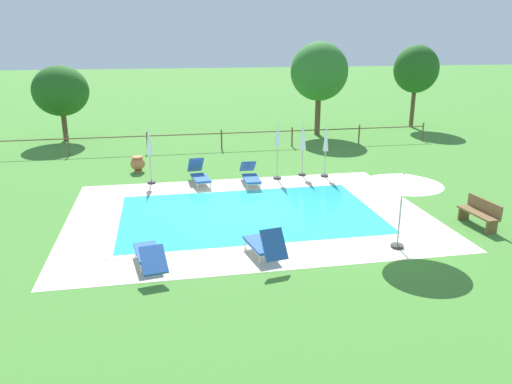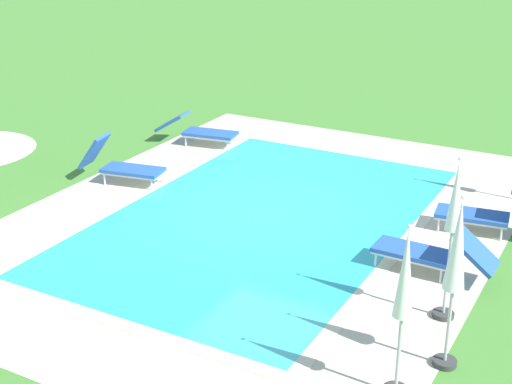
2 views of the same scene
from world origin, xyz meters
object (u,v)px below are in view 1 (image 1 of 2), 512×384
at_px(patio_umbrella_closed_row_west, 278,140).
at_px(tree_far_west, 416,69).
at_px(tree_west_mid, 61,91).
at_px(wooden_bench_lawn_side, 480,212).
at_px(terracotta_urn_near_fence, 138,164).
at_px(sun_lounger_north_near_steps, 250,175).
at_px(sun_lounger_north_far, 199,174).
at_px(tree_centre, 319,72).
at_px(patio_umbrella_closed_row_mid_west, 326,142).
at_px(patio_umbrella_closed_row_centre, 149,146).
at_px(patio_umbrella_open_foreground, 403,179).
at_px(sun_lounger_north_mid, 264,245).
at_px(sun_lounger_north_end, 149,255).
at_px(patio_umbrella_closed_row_mid_east, 303,139).

xyz_separation_m(patio_umbrella_closed_row_west, tree_far_west, (11.53, 10.50, 2.07)).
bearing_deg(tree_west_mid, wooden_bench_lawn_side, -47.74).
bearing_deg(terracotta_urn_near_fence, tree_far_west, 25.46).
distance_m(sun_lounger_north_near_steps, tree_west_mid, 14.05).
relative_size(sun_lounger_north_far, tree_centre, 0.36).
relative_size(patio_umbrella_closed_row_mid_west, terracotta_urn_near_fence, 3.35).
distance_m(patio_umbrella_closed_row_centre, tree_far_west, 19.70).
xyz_separation_m(patio_umbrella_open_foreground, patio_umbrella_closed_row_mid_west, (0.34, 7.55, -0.53)).
relative_size(sun_lounger_north_near_steps, wooden_bench_lawn_side, 1.31).
distance_m(sun_lounger_north_mid, patio_umbrella_open_foreground, 4.18).
xyz_separation_m(sun_lounger_north_near_steps, wooden_bench_lawn_side, (6.24, -5.95, 0.09)).
bearing_deg(tree_west_mid, terracotta_urn_near_fence, -61.18).
xyz_separation_m(patio_umbrella_open_foreground, tree_west_mid, (-11.81, 17.64, 0.79)).
bearing_deg(tree_centre, tree_far_west, 11.17).
xyz_separation_m(wooden_bench_lawn_side, tree_far_west, (6.54, 17.03, 3.24)).
relative_size(patio_umbrella_open_foreground, terracotta_urn_near_fence, 3.23).
relative_size(sun_lounger_north_end, tree_far_west, 0.40).
xyz_separation_m(sun_lounger_north_mid, terracotta_urn_near_fence, (-3.66, 9.84, -0.03)).
bearing_deg(sun_lounger_north_mid, wooden_bench_lawn_side, 8.42).
relative_size(patio_umbrella_closed_row_mid_west, wooden_bench_lawn_side, 1.51).
bearing_deg(patio_umbrella_closed_row_mid_west, sun_lounger_north_end, -133.78).
bearing_deg(wooden_bench_lawn_side, sun_lounger_north_mid, -171.58).
bearing_deg(patio_umbrella_open_foreground, sun_lounger_north_mid, -179.84).
height_order(sun_lounger_north_far, tree_far_west, tree_far_west).
distance_m(sun_lounger_north_far, patio_umbrella_closed_row_west, 3.51).
relative_size(sun_lounger_north_near_steps, tree_centre, 0.37).
relative_size(patio_umbrella_open_foreground, patio_umbrella_closed_row_centre, 0.91).
relative_size(sun_lounger_north_near_steps, patio_umbrella_open_foreground, 0.90).
distance_m(sun_lounger_north_near_steps, patio_umbrella_open_foreground, 7.77).
relative_size(tree_far_west, tree_centre, 0.96).
distance_m(sun_lounger_north_mid, patio_umbrella_closed_row_centre, 8.54).
relative_size(sun_lounger_north_far, patio_umbrella_open_foreground, 0.87).
relative_size(patio_umbrella_closed_row_mid_west, tree_centre, 0.42).
distance_m(terracotta_urn_near_fence, tree_far_west, 19.46).
xyz_separation_m(patio_umbrella_closed_row_centre, tree_centre, (9.83, 8.84, 2.17)).
height_order(sun_lounger_north_far, terracotta_urn_near_fence, sun_lounger_north_far).
xyz_separation_m(patio_umbrella_open_foreground, tree_centre, (2.90, 16.71, 1.72)).
bearing_deg(sun_lounger_north_mid, patio_umbrella_open_foreground, 0.16).
height_order(sun_lounger_north_end, patio_umbrella_closed_row_centre, patio_umbrella_closed_row_centre).
bearing_deg(sun_lounger_north_near_steps, patio_umbrella_open_foreground, -66.89).
height_order(patio_umbrella_closed_row_mid_west, wooden_bench_lawn_side, patio_umbrella_closed_row_mid_west).
bearing_deg(wooden_bench_lawn_side, tree_far_west, 69.00).
distance_m(patio_umbrella_closed_row_mid_west, tree_centre, 9.78).
bearing_deg(patio_umbrella_open_foreground, tree_west_mid, 123.81).
bearing_deg(patio_umbrella_closed_row_west, tree_west_mid, 135.04).
xyz_separation_m(sun_lounger_north_near_steps, sun_lounger_north_mid, (-0.88, -7.00, 0.03)).
height_order(patio_umbrella_open_foreground, patio_umbrella_closed_row_west, patio_umbrella_closed_row_west).
relative_size(patio_umbrella_open_foreground, patio_umbrella_closed_row_mid_east, 0.92).
distance_m(patio_umbrella_open_foreground, patio_umbrella_closed_row_west, 7.77).
relative_size(patio_umbrella_open_foreground, patio_umbrella_closed_row_mid_west, 0.96).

